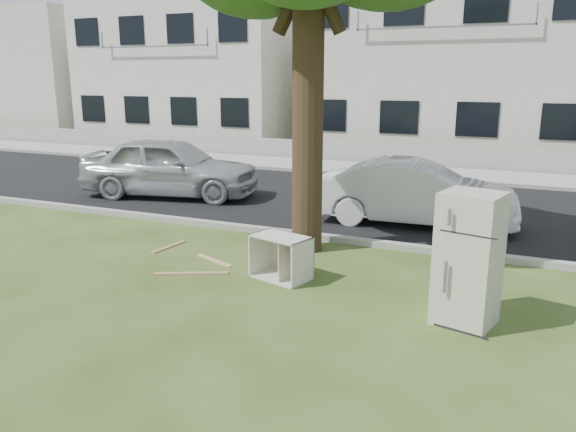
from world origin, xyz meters
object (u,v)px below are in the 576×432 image
at_px(cabinet, 281,257).
at_px(car_center, 416,193).
at_px(fridge, 468,259).
at_px(car_left, 170,167).

relative_size(cabinet, car_center, 0.21).
relative_size(fridge, cabinet, 1.93).
bearing_deg(cabinet, car_left, 155.20).
bearing_deg(car_left, fridge, -134.17).
xyz_separation_m(fridge, car_left, (-7.97, 5.05, -0.07)).
relative_size(fridge, car_center, 0.41).
xyz_separation_m(cabinet, car_left, (-5.16, 4.50, 0.44)).
xyz_separation_m(car_center, car_left, (-6.43, 0.37, 0.10)).
height_order(fridge, car_left, fridge).
relative_size(cabinet, car_left, 0.19).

